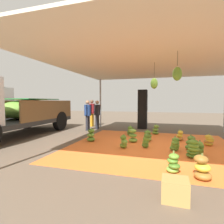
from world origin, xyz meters
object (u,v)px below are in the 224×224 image
(banana_bunch_10, at_px, (146,141))
(cargo_truck_far, at_px, (14,107))
(banana_bunch_4, at_px, (91,136))
(worker_2, at_px, (92,111))
(banana_bunch_0, at_px, (209,141))
(banana_bunch_2, at_px, (202,168))
(banana_bunch_14, at_px, (190,143))
(worker_1, at_px, (97,112))
(crate_0, at_px, (175,190))
(banana_bunch_7, at_px, (130,131))
(worker_0, at_px, (88,113))
(banana_bunch_13, at_px, (173,164))
(banana_bunch_15, at_px, (193,149))
(banana_bunch_9, at_px, (175,144))
(banana_bunch_8, at_px, (156,130))
(banana_bunch_11, at_px, (200,149))
(cargo_truck_main, at_px, (6,110))
(banana_bunch_3, at_px, (148,136))
(banana_bunch_12, at_px, (133,136))
(banana_bunch_1, at_px, (124,142))
(banana_bunch_6, at_px, (180,136))
(speaker_stack, at_px, (143,109))

(banana_bunch_10, distance_m, cargo_truck_far, 10.52)
(banana_bunch_4, bearing_deg, worker_2, 22.63)
(banana_bunch_0, xyz_separation_m, banana_bunch_2, (-3.01, 0.76, 0.04))
(banana_bunch_14, distance_m, cargo_truck_far, 11.75)
(worker_1, relative_size, crate_0, 3.95)
(cargo_truck_far, bearing_deg, crate_0, -124.35)
(banana_bunch_7, distance_m, worker_0, 2.68)
(banana_bunch_4, height_order, worker_0, worker_0)
(banana_bunch_2, relative_size, banana_bunch_13, 1.08)
(banana_bunch_15, xyz_separation_m, worker_1, (4.06, 4.41, 0.70))
(banana_bunch_9, bearing_deg, worker_0, 56.31)
(banana_bunch_8, bearing_deg, worker_1, 75.96)
(banana_bunch_11, bearing_deg, worker_2, 49.20)
(cargo_truck_main, bearing_deg, banana_bunch_9, -90.55)
(banana_bunch_10, relative_size, worker_1, 0.32)
(banana_bunch_10, relative_size, crate_0, 1.27)
(banana_bunch_14, relative_size, worker_0, 0.30)
(banana_bunch_3, height_order, worker_0, worker_0)
(banana_bunch_15, bearing_deg, banana_bunch_12, 54.53)
(worker_0, relative_size, worker_2, 0.98)
(banana_bunch_0, relative_size, banana_bunch_14, 0.88)
(banana_bunch_10, distance_m, cargo_truck_main, 5.96)
(banana_bunch_9, xyz_separation_m, banana_bunch_14, (0.26, -0.47, 0.01))
(cargo_truck_main, distance_m, crate_0, 7.36)
(banana_bunch_4, relative_size, worker_2, 0.32)
(banana_bunch_13, height_order, banana_bunch_14, banana_bunch_14)
(banana_bunch_10, height_order, cargo_truck_far, cargo_truck_far)
(banana_bunch_1, bearing_deg, banana_bunch_11, -92.25)
(banana_bunch_6, height_order, banana_bunch_13, banana_bunch_13)
(banana_bunch_10, bearing_deg, banana_bunch_3, 1.75)
(banana_bunch_3, bearing_deg, banana_bunch_9, -139.16)
(banana_bunch_2, distance_m, banana_bunch_6, 3.56)
(banana_bunch_0, xyz_separation_m, banana_bunch_7, (1.08, 2.99, 0.01))
(banana_bunch_0, xyz_separation_m, cargo_truck_far, (3.19, 11.72, 0.99))
(banana_bunch_8, distance_m, banana_bunch_11, 3.23)
(banana_bunch_10, relative_size, cargo_truck_far, 0.08)
(banana_bunch_7, xyz_separation_m, banana_bunch_12, (-1.30, -0.36, 0.04))
(banana_bunch_8, relative_size, cargo_truck_main, 0.08)
(banana_bunch_6, relative_size, crate_0, 1.11)
(banana_bunch_4, distance_m, banana_bunch_7, 2.04)
(banana_bunch_3, xyz_separation_m, banana_bunch_14, (-0.83, -1.42, 0.01))
(banana_bunch_4, bearing_deg, banana_bunch_3, -72.96)
(banana_bunch_7, distance_m, banana_bunch_10, 2.18)
(cargo_truck_main, relative_size, worker_2, 3.81)
(banana_bunch_6, relative_size, worker_0, 0.28)
(banana_bunch_1, distance_m, banana_bunch_6, 2.53)
(crate_0, bearing_deg, banana_bunch_9, -2.96)
(banana_bunch_3, xyz_separation_m, banana_bunch_12, (-0.32, 0.53, 0.04))
(banana_bunch_12, relative_size, speaker_stack, 0.25)
(banana_bunch_4, relative_size, banana_bunch_14, 1.08)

